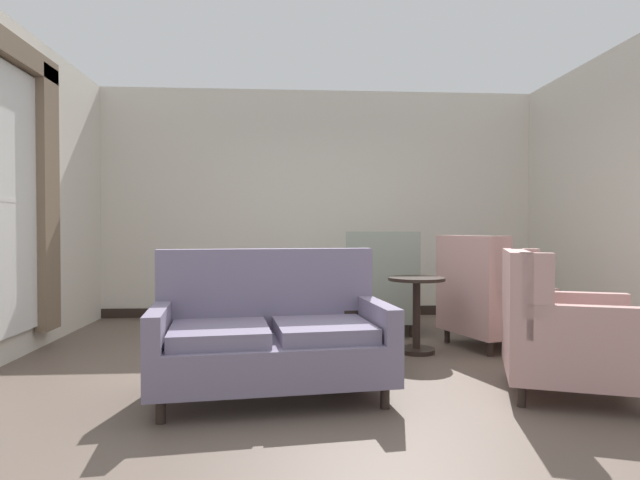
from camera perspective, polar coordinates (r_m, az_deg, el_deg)
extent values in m
plane|color=brown|center=(4.34, 2.59, -14.04)|extent=(7.99, 7.99, 0.00)
cube|color=silver|center=(6.98, 0.03, 3.95)|extent=(5.87, 0.08, 2.96)
cube|color=silver|center=(5.55, -29.37, 4.53)|extent=(0.08, 3.92, 2.96)
cube|color=silver|center=(6.01, 29.82, 4.26)|extent=(0.08, 3.92, 2.96)
cube|color=black|center=(7.00, 0.06, -7.69)|extent=(5.71, 0.03, 0.12)
cube|color=#75604C|center=(5.69, -27.34, 3.99)|extent=(0.10, 0.32, 2.51)
cylinder|color=black|center=(4.37, 2.44, -7.07)|extent=(0.80, 0.80, 0.03)
cylinder|color=black|center=(4.41, 2.44, -10.16)|extent=(0.10, 0.10, 0.44)
cube|color=black|center=(4.46, 5.33, -13.15)|extent=(0.29, 0.09, 0.07)
cube|color=black|center=(4.62, 0.61, -12.63)|extent=(0.21, 0.26, 0.07)
cube|color=black|center=(4.26, 1.44, -13.84)|extent=(0.17, 0.28, 0.07)
cylinder|color=#384C93|center=(4.39, 2.77, -6.64)|extent=(0.08, 0.08, 0.02)
ellipsoid|color=#384C93|center=(4.38, 2.77, -4.89)|extent=(0.14, 0.14, 0.24)
cylinder|color=#384C93|center=(4.36, 2.77, -2.81)|extent=(0.06, 0.06, 0.07)
torus|color=#384C93|center=(4.36, 2.77, -2.33)|extent=(0.11, 0.11, 0.02)
cube|color=slate|center=(3.65, -5.23, -12.52)|extent=(1.66, 1.03, 0.27)
cube|color=slate|center=(3.93, -5.74, -5.23)|extent=(1.58, 0.33, 0.59)
cube|color=slate|center=(3.56, -10.80, -9.88)|extent=(0.70, 0.72, 0.10)
cube|color=slate|center=(3.63, 0.35, -9.66)|extent=(0.70, 0.72, 0.10)
cube|color=slate|center=(3.56, -17.08, -8.86)|extent=(0.20, 0.75, 0.23)
cube|color=slate|center=(3.70, 6.30, -8.44)|extent=(0.20, 0.75, 0.23)
cylinder|color=black|center=(3.38, -16.81, -17.27)|extent=(0.06, 0.06, 0.14)
cylinder|color=black|center=(3.52, 7.02, -16.50)|extent=(0.06, 0.06, 0.14)
cylinder|color=black|center=(4.04, -15.76, -14.21)|extent=(0.06, 0.06, 0.14)
cylinder|color=black|center=(4.15, 4.03, -13.74)|extent=(0.06, 0.06, 0.14)
cube|color=tan|center=(4.08, 25.59, -10.92)|extent=(1.11, 1.09, 0.30)
cube|color=tan|center=(3.96, 20.41, -5.00)|extent=(0.42, 0.85, 0.55)
cube|color=tan|center=(3.60, 22.31, -4.59)|extent=(0.22, 0.16, 0.42)
cube|color=tan|center=(4.34, 21.22, -3.61)|extent=(0.22, 0.16, 0.42)
cube|color=tan|center=(3.67, 27.39, -8.07)|extent=(0.76, 0.36, 0.23)
cube|color=tan|center=(4.40, 25.45, -6.54)|extent=(0.76, 0.36, 0.23)
cylinder|color=black|center=(4.52, 29.38, -12.63)|extent=(0.06, 0.06, 0.14)
cylinder|color=black|center=(3.75, 20.92, -15.42)|extent=(0.06, 0.06, 0.14)
cylinder|color=black|center=(4.42, 20.13, -12.89)|extent=(0.06, 0.06, 0.14)
cube|color=gray|center=(6.03, 6.78, -7.00)|extent=(0.92, 0.98, 0.28)
cube|color=gray|center=(5.63, 6.79, -2.61)|extent=(0.79, 0.28, 0.69)
cube|color=gray|center=(5.72, 10.18, -1.73)|extent=(0.13, 0.21, 0.52)
cube|color=gray|center=(5.72, 3.41, -1.71)|extent=(0.13, 0.21, 0.52)
cube|color=gray|center=(6.06, 9.99, -4.69)|extent=(0.24, 0.76, 0.19)
cube|color=gray|center=(6.06, 3.58, -4.67)|extent=(0.24, 0.76, 0.19)
cylinder|color=black|center=(6.42, 9.55, -8.43)|extent=(0.06, 0.06, 0.14)
cylinder|color=black|center=(6.42, 3.99, -8.42)|extent=(0.06, 0.06, 0.14)
cylinder|color=black|center=(5.73, 9.90, -9.59)|extent=(0.06, 0.06, 0.14)
cylinder|color=black|center=(5.73, 3.66, -9.58)|extent=(0.06, 0.06, 0.14)
cube|color=tan|center=(5.47, 18.37, -8.00)|extent=(1.03, 1.01, 0.26)
cube|color=tan|center=(5.20, 15.55, -3.25)|extent=(0.38, 0.80, 0.68)
cube|color=tan|center=(4.99, 18.82, -2.53)|extent=(0.22, 0.16, 0.51)
cube|color=tan|center=(5.53, 14.08, -2.15)|extent=(0.22, 0.16, 0.51)
cube|color=tan|center=(5.22, 21.30, -6.00)|extent=(0.72, 0.32, 0.18)
cube|color=tan|center=(5.74, 16.50, -5.32)|extent=(0.72, 0.32, 0.18)
cylinder|color=black|center=(5.50, 23.21, -10.11)|extent=(0.06, 0.06, 0.14)
cylinder|color=black|center=(5.96, 18.80, -9.22)|extent=(0.06, 0.06, 0.14)
cylinder|color=black|center=(5.06, 17.84, -11.07)|extent=(0.06, 0.06, 0.14)
cylinder|color=black|center=(5.55, 13.56, -9.96)|extent=(0.06, 0.06, 0.14)
cylinder|color=black|center=(4.95, 10.38, -4.15)|extent=(0.52, 0.52, 0.03)
cylinder|color=black|center=(4.99, 10.36, -8.13)|extent=(0.07, 0.07, 0.67)
cylinder|color=black|center=(5.05, 10.35, -11.63)|extent=(0.34, 0.34, 0.04)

